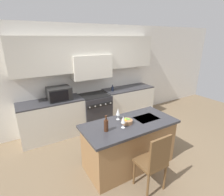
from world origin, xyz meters
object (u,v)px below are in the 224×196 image
at_px(oil_bottle_on_counter, 112,89).
at_px(range_stove, 95,111).
at_px(fruit_bowl, 127,121).
at_px(wine_glass_far, 118,112).
at_px(wine_glass_near, 123,120).
at_px(island_chair, 154,161).
at_px(wine_bottle, 106,125).
at_px(microwave, 59,94).

bearing_deg(oil_bottle_on_counter, range_stove, 177.85).
height_order(range_stove, oil_bottle_on_counter, oil_bottle_on_counter).
distance_m(range_stove, fruit_bowl, 1.81).
bearing_deg(oil_bottle_on_counter, wine_glass_far, -117.37).
distance_m(range_stove, oil_bottle_on_counter, 0.78).
bearing_deg(oil_bottle_on_counter, fruit_bowl, -112.82).
xyz_separation_m(range_stove, wine_glass_near, (-0.32, -1.84, 0.58)).
xyz_separation_m(island_chair, wine_bottle, (-0.47, 0.68, 0.43)).
relative_size(island_chair, wine_glass_far, 4.69).
bearing_deg(range_stove, oil_bottle_on_counter, -2.15).
xyz_separation_m(wine_bottle, oil_bottle_on_counter, (1.18, 1.77, 0.01)).
distance_m(range_stove, wine_glass_near, 1.95).
bearing_deg(wine_glass_far, wine_bottle, -146.57).
xyz_separation_m(range_stove, wine_bottle, (-0.63, -1.79, 0.54)).
bearing_deg(island_chair, wine_glass_near, 104.50).
bearing_deg(fruit_bowl, island_chair, -89.18).
bearing_deg(microwave, wine_glass_far, -66.05).
xyz_separation_m(microwave, wine_bottle, (0.28, -1.81, -0.10)).
bearing_deg(range_stove, wine_glass_far, -98.39).
bearing_deg(range_stove, wine_bottle, -109.27).
bearing_deg(island_chair, range_stove, 86.34).
distance_m(wine_bottle, wine_glass_near, 0.31).
bearing_deg(island_chair, fruit_bowl, 90.82).
xyz_separation_m(range_stove, fruit_bowl, (-0.17, -1.74, 0.48)).
bearing_deg(wine_glass_near, oil_bottle_on_counter, 64.32).
relative_size(range_stove, wine_bottle, 3.23).
distance_m(wine_bottle, fruit_bowl, 0.46).
relative_size(microwave, wine_bottle, 1.89).
xyz_separation_m(fruit_bowl, oil_bottle_on_counter, (0.72, 1.71, 0.07)).
bearing_deg(range_stove, island_chair, -93.66).
relative_size(island_chair, oil_bottle_on_counter, 5.89).
relative_size(range_stove, wine_glass_far, 4.18).
xyz_separation_m(island_chair, wine_glass_near, (-0.16, 0.63, 0.47)).
distance_m(wine_glass_near, wine_glass_far, 0.33).
bearing_deg(wine_bottle, oil_bottle_on_counter, 56.31).
relative_size(range_stove, wine_glass_near, 4.18).
distance_m(range_stove, microwave, 1.11).
bearing_deg(wine_bottle, fruit_bowl, 6.52).
height_order(island_chair, wine_bottle, wine_bottle).
relative_size(microwave, wine_glass_far, 2.44).
bearing_deg(wine_bottle, wine_glass_near, -9.29).
distance_m(range_stove, island_chair, 2.47).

